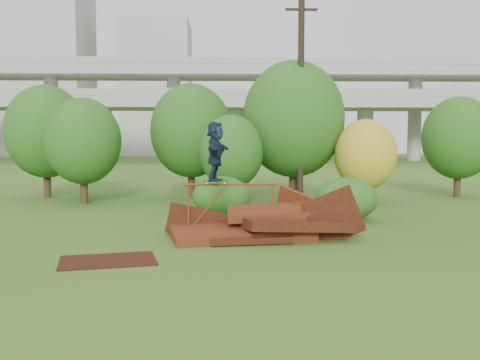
{
  "coord_description": "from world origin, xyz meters",
  "views": [
    {
      "loc": [
        -1.19,
        -13.8,
        2.7
      ],
      "look_at": [
        -0.8,
        2.0,
        1.6
      ],
      "focal_mm": 40.0,
      "sensor_mm": 36.0,
      "label": 1
    }
  ],
  "objects_px": {
    "skater": "(215,151)",
    "utility_pole": "(301,98)",
    "flat_plate": "(108,261)",
    "scrap_pile": "(259,226)"
  },
  "relations": [
    {
      "from": "utility_pole",
      "to": "flat_plate",
      "type": "bearing_deg",
      "value": -117.92
    },
    {
      "from": "skater",
      "to": "utility_pole",
      "type": "relative_size",
      "value": 0.19
    },
    {
      "from": "flat_plate",
      "to": "utility_pole",
      "type": "xyz_separation_m",
      "value": [
        5.96,
        11.25,
        4.64
      ]
    },
    {
      "from": "skater",
      "to": "flat_plate",
      "type": "distance_m",
      "value": 4.74
    },
    {
      "from": "skater",
      "to": "flat_plate",
      "type": "xyz_separation_m",
      "value": [
        -2.4,
        -3.27,
        -2.44
      ]
    },
    {
      "from": "skater",
      "to": "utility_pole",
      "type": "distance_m",
      "value": 9.0
    },
    {
      "from": "skater",
      "to": "flat_plate",
      "type": "relative_size",
      "value": 0.8
    },
    {
      "from": "scrap_pile",
      "to": "skater",
      "type": "distance_m",
      "value": 2.49
    },
    {
      "from": "scrap_pile",
      "to": "skater",
      "type": "bearing_deg",
      "value": 166.13
    },
    {
      "from": "flat_plate",
      "to": "utility_pole",
      "type": "bearing_deg",
      "value": 62.08
    }
  ]
}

